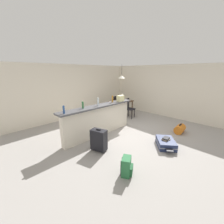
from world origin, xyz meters
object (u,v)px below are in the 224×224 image
(bottle_blue, at_px, (64,110))
(grocery_bag, at_px, (120,98))
(bottle_amber, at_px, (112,99))
(suitcase_upright_black, at_px, (99,140))
(suitcase_flat_navy, at_px, (166,143))
(bottle_clear, at_px, (98,102))
(dining_table, at_px, (121,103))
(bottle_green, at_px, (83,105))
(pendant_lamp, at_px, (122,77))
(bottle_white, at_px, (122,97))
(book_stack, at_px, (166,139))
(dining_chair_far_side, at_px, (114,103))
(duffel_bag_orange, at_px, (180,129))
(dining_chair_near_partition, at_px, (129,107))
(backpack_green, at_px, (127,167))

(bottle_blue, xyz_separation_m, grocery_bag, (2.33, 0.00, 0.00))
(bottle_amber, distance_m, suitcase_upright_black, 1.81)
(grocery_bag, xyz_separation_m, suitcase_flat_navy, (-0.17, -2.00, -1.08))
(bottle_clear, height_order, suitcase_flat_navy, bottle_clear)
(dining_table, bearing_deg, suitcase_flat_navy, -115.35)
(bottle_green, relative_size, pendant_lamp, 0.31)
(bottle_white, xyz_separation_m, book_stack, (-0.41, -2.09, -0.94))
(dining_chair_far_side, relative_size, duffel_bag_orange, 1.86)
(bottle_green, xyz_separation_m, duffel_bag_orange, (2.78, -2.03, -1.03))
(bottle_green, xyz_separation_m, suitcase_upright_black, (-0.09, -0.84, -0.85))
(bottle_white, bearing_deg, dining_table, 42.90)
(duffel_bag_orange, distance_m, book_stack, 1.32)
(dining_chair_near_partition, bearing_deg, bottle_amber, -163.46)
(bottle_clear, relative_size, bottle_white, 1.15)
(bottle_blue, distance_m, bottle_clear, 1.25)
(dining_chair_far_side, distance_m, backpack_green, 4.84)
(bottle_green, bearing_deg, dining_table, 18.43)
(dining_chair_far_side, bearing_deg, suitcase_upright_black, -142.59)
(bottle_white, relative_size, duffel_bag_orange, 0.47)
(bottle_blue, distance_m, book_stack, 3.07)
(dining_chair_near_partition, height_order, suitcase_flat_navy, dining_chair_near_partition)
(bottle_green, height_order, bottle_white, bottle_white)
(dining_chair_far_side, relative_size, backpack_green, 2.21)
(bottle_green, relative_size, grocery_bag, 0.81)
(bottle_white, distance_m, dining_table, 1.54)
(dining_chair_near_partition, relative_size, dining_chair_far_side, 1.00)
(bottle_white, xyz_separation_m, grocery_bag, (-0.23, -0.10, -0.01))
(bottle_blue, height_order, dining_table, bottle_blue)
(bottle_blue, bearing_deg, grocery_bag, 0.10)
(grocery_bag, relative_size, dining_table, 0.24)
(suitcase_flat_navy, bearing_deg, bottle_green, 125.11)
(grocery_bag, bearing_deg, suitcase_flat_navy, -94.83)
(bottle_green, relative_size, book_stack, 0.80)
(bottle_amber, height_order, pendant_lamp, pendant_lamp)
(dining_table, bearing_deg, backpack_green, -137.14)
(dining_table, height_order, pendant_lamp, pendant_lamp)
(bottle_amber, bearing_deg, bottle_green, 178.59)
(bottle_green, relative_size, suitcase_flat_navy, 0.25)
(dining_chair_far_side, bearing_deg, bottle_blue, -156.19)
(suitcase_upright_black, bearing_deg, dining_chair_near_partition, 23.33)
(bottle_blue, height_order, bottle_clear, bottle_clear)
(bottle_white, relative_size, dining_chair_near_partition, 0.25)
(suitcase_flat_navy, bearing_deg, duffel_bag_orange, 3.03)
(duffel_bag_orange, distance_m, suitcase_upright_black, 3.11)
(backpack_green, xyz_separation_m, duffel_bag_orange, (3.09, -0.00, -0.05))
(grocery_bag, height_order, suitcase_flat_navy, grocery_bag)
(dining_chair_far_side, xyz_separation_m, backpack_green, (-3.29, -3.54, -0.31))
(bottle_green, bearing_deg, suitcase_upright_black, -96.07)
(backpack_green, bearing_deg, bottle_blue, 101.09)
(dining_table, xyz_separation_m, duffel_bag_orange, (-0.15, -3.01, -0.50))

